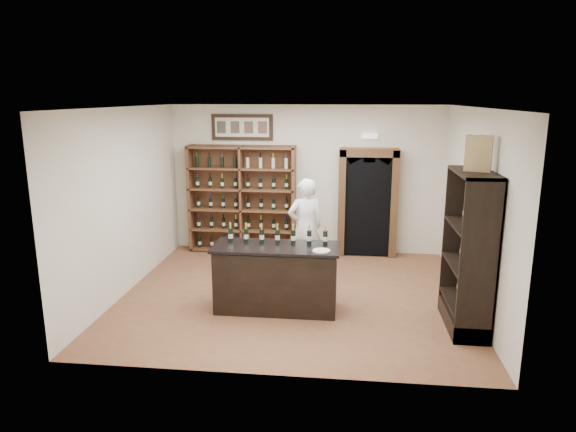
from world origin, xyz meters
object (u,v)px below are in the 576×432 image
object	(u,v)px
wine_shelf	(242,199)
counter_bottle_0	(231,235)
shopkeeper	(305,228)
wine_crate	(478,153)
tasting_counter	(276,278)
side_cabinet	(469,275)

from	to	relation	value
wine_shelf	counter_bottle_0	xyz separation A→B (m)	(0.38, -2.78, 0.01)
shopkeeper	wine_crate	world-z (taller)	wine_crate
wine_shelf	counter_bottle_0	world-z (taller)	wine_shelf
counter_bottle_0	wine_crate	world-z (taller)	wine_crate
counter_bottle_0	wine_crate	size ratio (longest dim) A/B	0.64
tasting_counter	shopkeeper	xyz separation A→B (m)	(0.31, 1.58, 0.39)
wine_shelf	shopkeeper	world-z (taller)	wine_shelf
shopkeeper	tasting_counter	bearing A→B (deg)	56.60
wine_shelf	side_cabinet	world-z (taller)	same
side_cabinet	shopkeeper	size ratio (longest dim) A/B	1.24
wine_shelf	tasting_counter	world-z (taller)	wine_shelf
counter_bottle_0	wine_crate	bearing A→B (deg)	-7.35
wine_shelf	tasting_counter	distance (m)	3.19
side_cabinet	shopkeeper	distance (m)	3.06
tasting_counter	shopkeeper	distance (m)	1.65
shopkeeper	counter_bottle_0	bearing A→B (deg)	31.87
wine_shelf	shopkeeper	xyz separation A→B (m)	(1.41, -1.36, -0.22)
wine_crate	counter_bottle_0	bearing A→B (deg)	-167.73
wine_shelf	counter_bottle_0	size ratio (longest dim) A/B	7.33
counter_bottle_0	shopkeeper	world-z (taller)	shopkeeper
shopkeeper	wine_crate	size ratio (longest dim) A/B	3.77
counter_bottle_0	side_cabinet	world-z (taller)	side_cabinet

